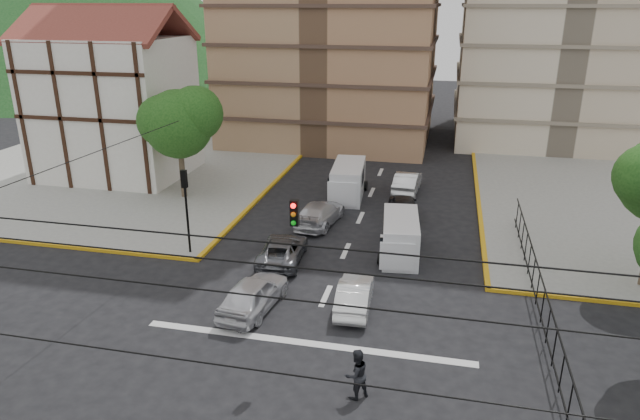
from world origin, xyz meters
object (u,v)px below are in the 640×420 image
(traffic_light_nw, at_px, (186,198))
(car_white_front_right, at_px, (355,294))
(van_left_lane, at_px, (348,182))
(car_silver_front_left, at_px, (253,294))
(van_right_lane, at_px, (400,239))
(pedestrian_crosswalk, at_px, (356,374))

(traffic_light_nw, relative_size, car_white_front_right, 1.13)
(traffic_light_nw, bearing_deg, van_left_lane, 59.14)
(car_silver_front_left, bearing_deg, car_white_front_right, -158.54)
(car_white_front_right, bearing_deg, van_right_lane, -106.79)
(van_right_lane, bearing_deg, car_silver_front_left, -135.53)
(traffic_light_nw, xyz_separation_m, van_right_lane, (10.61, 2.13, -2.13))
(car_silver_front_left, bearing_deg, traffic_light_nw, -35.29)
(van_right_lane, xyz_separation_m, car_silver_front_left, (-5.56, -6.73, -0.24))
(traffic_light_nw, height_order, pedestrian_crosswalk, traffic_light_nw)
(van_left_lane, bearing_deg, car_white_front_right, -83.30)
(car_white_front_right, height_order, pedestrian_crosswalk, pedestrian_crosswalk)
(van_right_lane, relative_size, van_left_lane, 0.91)
(van_left_lane, bearing_deg, van_right_lane, -68.25)
(car_silver_front_left, bearing_deg, van_left_lane, -87.95)
(van_right_lane, distance_m, pedestrian_crosswalk, 11.45)
(traffic_light_nw, xyz_separation_m, van_left_lane, (6.37, 10.67, -2.02))
(van_left_lane, distance_m, pedestrian_crosswalk, 20.35)
(traffic_light_nw, relative_size, van_right_lane, 0.95)
(car_white_front_right, bearing_deg, van_left_lane, -81.63)
(van_left_lane, relative_size, car_silver_front_left, 1.18)
(van_right_lane, height_order, pedestrian_crosswalk, van_right_lane)
(van_left_lane, bearing_deg, pedestrian_crosswalk, -83.72)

